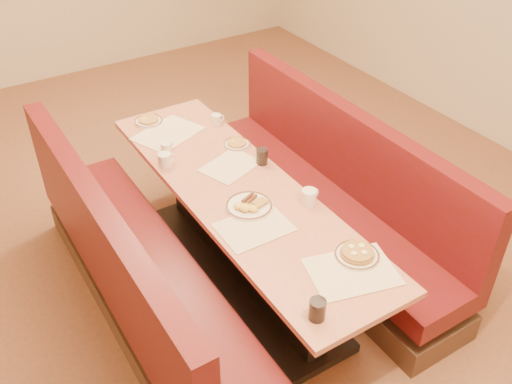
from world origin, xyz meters
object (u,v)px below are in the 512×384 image
booth_right (328,202)px  eggs_plate (249,206)px  soda_tumbler_near (317,310)px  coffee_mug_a (309,197)px  coffee_mug_c (217,119)px  coffee_mug_b (165,160)px  coffee_mug_d (167,148)px  diner_table (241,236)px  booth_left (138,279)px  soda_tumbler_mid (262,156)px  pancake_plate (357,254)px

booth_right → eggs_plate: size_ratio=8.77×
soda_tumbler_near → booth_right: bearing=48.7°
coffee_mug_a → coffee_mug_c: size_ratio=1.25×
eggs_plate → booth_right: bearing=13.6°
coffee_mug_b → coffee_mug_d: bearing=62.1°
coffee_mug_c → coffee_mug_d: (-0.48, -0.17, 0.00)m
diner_table → booth_right: bearing=0.0°
booth_left → coffee_mug_b: bearing=47.5°
coffee_mug_d → coffee_mug_c: bearing=-5.3°
diner_table → soda_tumbler_mid: bearing=33.1°
booth_left → soda_tumbler_mid: size_ratio=23.20×
booth_right → coffee_mug_d: bearing=145.6°
booth_left → coffee_mug_d: size_ratio=24.95×
eggs_plate → soda_tumbler_near: (-0.17, -0.90, 0.04)m
coffee_mug_d → booth_right: bearing=-59.0°
booth_right → pancake_plate: booth_right is taller
diner_table → booth_left: bearing=180.0°
coffee_mug_c → soda_tumbler_near: size_ratio=0.91×
pancake_plate → coffee_mug_d: 1.56m
coffee_mug_b → eggs_plate: bearing=-71.7°
diner_table → eggs_plate: size_ratio=8.77×
coffee_mug_c → soda_tumbler_near: (-0.51, -1.90, 0.02)m
coffee_mug_d → soda_tumbler_mid: soda_tumbler_mid is taller
booth_right → coffee_mug_c: 1.02m
booth_right → coffee_mug_a: booth_right is taller
coffee_mug_c → soda_tumbler_mid: (-0.00, -0.63, 0.01)m
eggs_plate → coffee_mug_d: size_ratio=2.84×
pancake_plate → coffee_mug_c: 1.67m
coffee_mug_b → coffee_mug_d: coffee_mug_b is taller
coffee_mug_b → coffee_mug_d: (0.08, 0.14, -0.01)m
soda_tumbler_near → soda_tumbler_mid: soda_tumbler_near is taller
booth_right → pancake_plate: 1.08m
booth_right → pancake_plate: size_ratio=10.16×
eggs_plate → coffee_mug_d: bearing=100.4°
eggs_plate → coffee_mug_c: (0.33, 1.00, 0.02)m
booth_right → soda_tumbler_mid: 0.66m
booth_left → eggs_plate: (0.68, -0.19, 0.41)m
soda_tumbler_near → coffee_mug_c: bearing=75.1°
coffee_mug_d → soda_tumbler_near: size_ratio=0.88×
eggs_plate → coffee_mug_d: coffee_mug_d is taller
diner_table → soda_tumbler_mid: size_ratio=23.20×
diner_table → coffee_mug_d: size_ratio=24.95×
coffee_mug_b → coffee_mug_c: bearing=29.1°
coffee_mug_c → coffee_mug_d: 0.51m
booth_left → coffee_mug_c: (1.02, 0.81, 0.43)m
coffee_mug_d → soda_tumbler_mid: bearing=-68.1°
diner_table → coffee_mug_c: size_ratio=24.35×
coffee_mug_d → soda_tumbler_near: soda_tumbler_near is taller
diner_table → pancake_plate: size_ratio=10.16×
pancake_plate → eggs_plate: 0.72m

